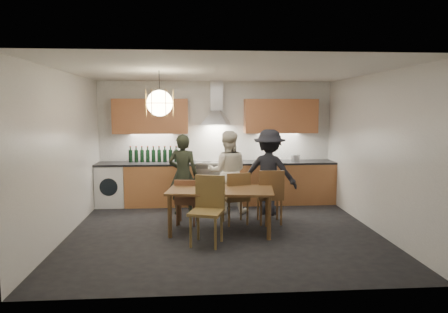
{
  "coord_description": "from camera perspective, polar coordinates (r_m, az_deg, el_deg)",
  "views": [
    {
      "loc": [
        -0.47,
        -6.38,
        2.01
      ],
      "look_at": [
        0.04,
        0.4,
        1.2
      ],
      "focal_mm": 32.0,
      "sensor_mm": 36.0,
      "label": 1
    }
  ],
  "objects": [
    {
      "name": "chair_back_mid",
      "position": [
        6.95,
        1.84,
        -5.49
      ],
      "size": [
        0.5,
        0.5,
        0.93
      ],
      "rotation": [
        0.0,
        0.0,
        3.37
      ],
      "color": "brown",
      "rests_on": "ground"
    },
    {
      "name": "chair_back_left",
      "position": [
        6.97,
        -5.43,
        -6.04
      ],
      "size": [
        0.43,
        0.43,
        0.81
      ],
      "rotation": [
        0.0,
        0.0,
        2.97
      ],
      "color": "brown",
      "rests_on": "ground"
    },
    {
      "name": "counter_run",
      "position": [
        8.49,
        -0.86,
        -3.8
      ],
      "size": [
        5.0,
        0.62,
        0.9
      ],
      "color": "#D08850",
      "rests_on": "ground"
    },
    {
      "name": "wall_fixtures",
      "position": [
        8.46,
        -1.08,
        5.86
      ],
      "size": [
        4.3,
        0.54,
        1.1
      ],
      "color": "#CB7E4E",
      "rests_on": "ground"
    },
    {
      "name": "range_stove",
      "position": [
        8.48,
        -1.02,
        -3.86
      ],
      "size": [
        0.9,
        0.6,
        0.92
      ],
      "color": "silver",
      "rests_on": "ground"
    },
    {
      "name": "stock_pot",
      "position": [
        8.64,
        10.18,
        -0.25
      ],
      "size": [
        0.22,
        0.22,
        0.13
      ],
      "primitive_type": "cylinder",
      "rotation": [
        0.0,
        0.0,
        0.17
      ],
      "color": "#B3B3B6",
      "rests_on": "counter_run"
    },
    {
      "name": "ground",
      "position": [
        6.7,
        -0.06,
        -10.65
      ],
      "size": [
        5.0,
        5.0,
        0.0
      ],
      "primitive_type": "plane",
      "color": "black",
      "rests_on": "ground"
    },
    {
      "name": "chair_back_right",
      "position": [
        7.03,
        6.66,
        -5.22
      ],
      "size": [
        0.44,
        0.44,
        0.96
      ],
      "rotation": [
        0.0,
        0.0,
        3.13
      ],
      "color": "brown",
      "rests_on": "ground"
    },
    {
      "name": "person_right",
      "position": [
        7.66,
        6.48,
        -2.22
      ],
      "size": [
        1.21,
        0.98,
        1.63
      ],
      "primitive_type": "imported",
      "rotation": [
        0.0,
        0.0,
        2.72
      ],
      "color": "black",
      "rests_on": "ground"
    },
    {
      "name": "room_shell",
      "position": [
        6.4,
        -0.06,
        4.08
      ],
      "size": [
        5.02,
        4.52,
        2.61
      ],
      "color": "white",
      "rests_on": "ground"
    },
    {
      "name": "person_left",
      "position": [
        7.64,
        -5.88,
        -2.58
      ],
      "size": [
        0.62,
        0.47,
        1.54
      ],
      "primitive_type": "imported",
      "rotation": [
        0.0,
        0.0,
        2.95
      ],
      "color": "black",
      "rests_on": "ground"
    },
    {
      "name": "person_mid",
      "position": [
        7.72,
        0.53,
        -2.23
      ],
      "size": [
        0.82,
        0.66,
        1.6
      ],
      "primitive_type": "imported",
      "rotation": [
        0.0,
        0.0,
        3.06
      ],
      "color": "silver",
      "rests_on": "ground"
    },
    {
      "name": "dining_table",
      "position": [
        6.52,
        -0.48,
        -5.39
      ],
      "size": [
        1.8,
        1.08,
        0.72
      ],
      "rotation": [
        0.0,
        0.0,
        -0.14
      ],
      "color": "brown",
      "rests_on": "ground"
    },
    {
      "name": "wine_bottles",
      "position": [
        8.53,
        -10.05,
        0.34
      ],
      "size": [
        1.03,
        0.08,
        0.34
      ],
      "color": "black",
      "rests_on": "counter_run"
    },
    {
      "name": "mixing_bowl",
      "position": [
        8.5,
        7.21,
        -0.51
      ],
      "size": [
        0.36,
        0.36,
        0.08
      ],
      "primitive_type": "imported",
      "rotation": [
        0.0,
        0.0,
        0.17
      ],
      "color": "#B4B4B7",
      "rests_on": "counter_run"
    },
    {
      "name": "chair_front",
      "position": [
        6.02,
        -2.29,
        -6.93
      ],
      "size": [
        0.58,
        0.58,
        1.02
      ],
      "rotation": [
        0.0,
        0.0,
        -0.31
      ],
      "color": "brown",
      "rests_on": "ground"
    },
    {
      "name": "pendant_lamp",
      "position": [
        6.3,
        -9.18,
        7.53
      ],
      "size": [
        0.43,
        0.43,
        0.7
      ],
      "color": "black",
      "rests_on": "ground"
    }
  ]
}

